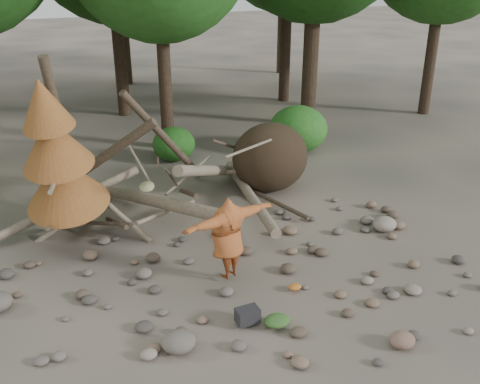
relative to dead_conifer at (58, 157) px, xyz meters
name	(u,v)px	position (x,y,z in m)	size (l,w,h in m)	color
ground	(248,285)	(3.12, -3.37, -2.11)	(120.00, 120.00, 0.00)	#514C44
deadfall_pile	(252,162)	(5.13, 0.87, -1.16)	(8.55, 5.24, 3.30)	#332619
dead_conifer	(58,157)	(0.00, 0.00, 0.00)	(2.06, 2.16, 4.35)	#4C3F30
bush_mid	(174,144)	(3.92, 4.43, -1.55)	(1.40, 1.40, 1.12)	#26641D
bush_right	(298,129)	(8.12, 3.63, -1.31)	(2.00, 2.00, 1.60)	#307725
frisbee_thrower	(228,238)	(2.84, -2.99, -1.15)	(2.82, 1.07, 2.32)	#AA5426
backpack	(248,318)	(2.59, -4.54, -1.97)	(0.42, 0.28, 0.28)	black
cloth_green	(277,323)	(3.05, -4.82, -2.02)	(0.48, 0.40, 0.18)	#325C25
cloth_orange	(295,289)	(3.90, -3.94, -2.06)	(0.27, 0.22, 0.10)	#C46721
boulder_front_left	(179,342)	(1.24, -4.73, -1.94)	(0.58, 0.52, 0.35)	#655E54
boulder_front_right	(402,340)	(4.78, -6.14, -1.98)	(0.45, 0.40, 0.27)	#826151
boulder_mid_right	(384,224)	(7.17, -2.49, -1.93)	(0.60, 0.54, 0.36)	gray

